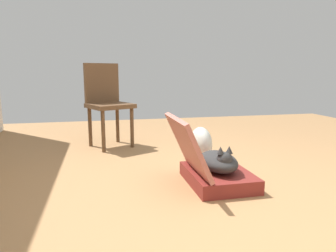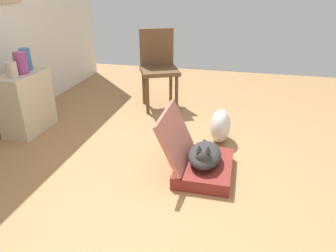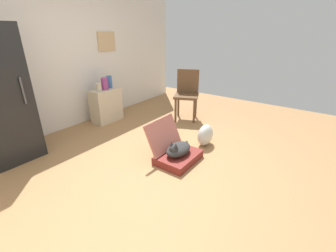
{
  "view_description": "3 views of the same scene",
  "coord_description": "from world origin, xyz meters",
  "px_view_note": "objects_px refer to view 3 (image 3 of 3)",
  "views": [
    {
      "loc": [
        -1.94,
        0.73,
        0.89
      ],
      "look_at": [
        0.53,
        0.16,
        0.45
      ],
      "focal_mm": 32.65,
      "sensor_mm": 36.0,
      "label": 1
    },
    {
      "loc": [
        -2.1,
        -0.43,
        1.55
      ],
      "look_at": [
        0.35,
        0.15,
        0.39
      ],
      "focal_mm": 33.7,
      "sensor_mm": 36.0,
      "label": 2
    },
    {
      "loc": [
        -2.08,
        -1.73,
        1.74
      ],
      "look_at": [
        0.56,
        0.2,
        0.35
      ],
      "focal_mm": 24.27,
      "sensor_mm": 36.0,
      "label": 3
    }
  ],
  "objects_px": {
    "suitcase_base": "(178,157)",
    "chair": "(187,92)",
    "cat": "(178,149)",
    "vase_round": "(105,84)",
    "side_table": "(106,105)",
    "vase_tall": "(99,87)",
    "plastic_bag_white": "(205,135)",
    "vase_short": "(109,82)"
  },
  "relations": [
    {
      "from": "suitcase_base",
      "to": "plastic_bag_white",
      "type": "xyz_separation_m",
      "value": [
        0.66,
        -0.08,
        0.12
      ]
    },
    {
      "from": "plastic_bag_white",
      "to": "suitcase_base",
      "type": "bearing_deg",
      "value": 173.29
    },
    {
      "from": "side_table",
      "to": "vase_round",
      "type": "height_order",
      "value": "vase_round"
    },
    {
      "from": "cat",
      "to": "vase_round",
      "type": "relative_size",
      "value": 2.28
    },
    {
      "from": "plastic_bag_white",
      "to": "vase_round",
      "type": "height_order",
      "value": "vase_round"
    },
    {
      "from": "suitcase_base",
      "to": "chair",
      "type": "height_order",
      "value": "chair"
    },
    {
      "from": "cat",
      "to": "vase_round",
      "type": "xyz_separation_m",
      "value": [
        0.45,
        2.01,
        0.58
      ]
    },
    {
      "from": "cat",
      "to": "vase_round",
      "type": "bearing_deg",
      "value": 77.39
    },
    {
      "from": "chair",
      "to": "vase_short",
      "type": "bearing_deg",
      "value": -167.23
    },
    {
      "from": "cat",
      "to": "chair",
      "type": "xyz_separation_m",
      "value": [
        1.55,
        0.82,
        0.36
      ]
    },
    {
      "from": "cat",
      "to": "vase_short",
      "type": "relative_size",
      "value": 2.23
    },
    {
      "from": "side_table",
      "to": "vase_tall",
      "type": "xyz_separation_m",
      "value": [
        -0.15,
        -0.03,
        0.41
      ]
    },
    {
      "from": "chair",
      "to": "side_table",
      "type": "bearing_deg",
      "value": -162.75
    },
    {
      "from": "suitcase_base",
      "to": "vase_short",
      "type": "height_order",
      "value": "vase_short"
    },
    {
      "from": "plastic_bag_white",
      "to": "side_table",
      "type": "bearing_deg",
      "value": 96.03
    },
    {
      "from": "side_table",
      "to": "vase_tall",
      "type": "distance_m",
      "value": 0.44
    },
    {
      "from": "suitcase_base",
      "to": "chair",
      "type": "relative_size",
      "value": 0.62
    },
    {
      "from": "side_table",
      "to": "vase_round",
      "type": "relative_size",
      "value": 2.9
    },
    {
      "from": "chair",
      "to": "vase_round",
      "type": "bearing_deg",
      "value": -162.11
    },
    {
      "from": "vase_round",
      "to": "plastic_bag_white",
      "type": "bearing_deg",
      "value": -83.9
    },
    {
      "from": "vase_short",
      "to": "plastic_bag_white",
      "type": "bearing_deg",
      "value": -87.95
    },
    {
      "from": "suitcase_base",
      "to": "vase_short",
      "type": "xyz_separation_m",
      "value": [
        0.59,
        2.06,
        0.72
      ]
    },
    {
      "from": "vase_tall",
      "to": "vase_round",
      "type": "bearing_deg",
      "value": -0.29
    },
    {
      "from": "suitcase_base",
      "to": "cat",
      "type": "xyz_separation_m",
      "value": [
        -0.01,
        0.0,
        0.14
      ]
    },
    {
      "from": "plastic_bag_white",
      "to": "vase_tall",
      "type": "bearing_deg",
      "value": 100.04
    },
    {
      "from": "chair",
      "to": "plastic_bag_white",
      "type": "bearing_deg",
      "value": -68.8
    },
    {
      "from": "vase_tall",
      "to": "vase_round",
      "type": "relative_size",
      "value": 0.69
    },
    {
      "from": "cat",
      "to": "side_table",
      "type": "distance_m",
      "value": 2.1
    },
    {
      "from": "suitcase_base",
      "to": "side_table",
      "type": "relative_size",
      "value": 0.94
    },
    {
      "from": "plastic_bag_white",
      "to": "chair",
      "type": "xyz_separation_m",
      "value": [
        0.87,
        0.9,
        0.38
      ]
    },
    {
      "from": "chair",
      "to": "suitcase_base",
      "type": "bearing_deg",
      "value": -86.51
    },
    {
      "from": "vase_round",
      "to": "chair",
      "type": "bearing_deg",
      "value": -47.41
    },
    {
      "from": "cat",
      "to": "vase_short",
      "type": "bearing_deg",
      "value": 73.82
    },
    {
      "from": "suitcase_base",
      "to": "plastic_bag_white",
      "type": "distance_m",
      "value": 0.68
    },
    {
      "from": "vase_tall",
      "to": "side_table",
      "type": "bearing_deg",
      "value": 10.25
    },
    {
      "from": "suitcase_base",
      "to": "vase_tall",
      "type": "relative_size",
      "value": 3.99
    },
    {
      "from": "cat",
      "to": "plastic_bag_white",
      "type": "distance_m",
      "value": 0.68
    },
    {
      "from": "suitcase_base",
      "to": "cat",
      "type": "bearing_deg",
      "value": 178.11
    },
    {
      "from": "vase_round",
      "to": "suitcase_base",
      "type": "bearing_deg",
      "value": -102.28
    },
    {
      "from": "suitcase_base",
      "to": "vase_round",
      "type": "height_order",
      "value": "vase_round"
    },
    {
      "from": "suitcase_base",
      "to": "vase_round",
      "type": "bearing_deg",
      "value": 77.72
    },
    {
      "from": "plastic_bag_white",
      "to": "chair",
      "type": "bearing_deg",
      "value": 45.91
    }
  ]
}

